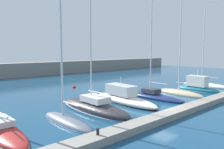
{
  "coord_description": "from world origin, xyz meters",
  "views": [
    {
      "loc": [
        -18.29,
        -12.65,
        6.01
      ],
      "look_at": [
        -1.4,
        5.87,
        3.31
      ],
      "focal_mm": 35.9,
      "sensor_mm": 36.0,
      "label": 1
    }
  ],
  "objects_px": {
    "motorboat_ivory_fifth": "(124,98)",
    "sailboat_navy_sixth": "(153,95)",
    "dock_bollard": "(98,132)",
    "sailboat_white_ninth": "(206,85)",
    "mooring_buoy_red": "(74,88)",
    "sailboat_sand_seventh": "(179,93)",
    "sailboat_slate_third": "(67,120)",
    "sailboat_charcoal_fourth": "(94,106)",
    "motorboat_teal_eighth": "(197,86)"
  },
  "relations": [
    {
      "from": "sailboat_sand_seventh",
      "to": "dock_bollard",
      "type": "distance_m",
      "value": 19.35
    },
    {
      "from": "motorboat_ivory_fifth",
      "to": "dock_bollard",
      "type": "relative_size",
      "value": 22.05
    },
    {
      "from": "motorboat_ivory_fifth",
      "to": "sailboat_navy_sixth",
      "type": "xyz_separation_m",
      "value": [
        4.55,
        -0.69,
        -0.15
      ]
    },
    {
      "from": "motorboat_teal_eighth",
      "to": "dock_bollard",
      "type": "xyz_separation_m",
      "value": [
        -22.95,
        -4.88,
        0.08
      ]
    },
    {
      "from": "sailboat_slate_third",
      "to": "sailboat_white_ninth",
      "type": "height_order",
      "value": "sailboat_white_ninth"
    },
    {
      "from": "motorboat_ivory_fifth",
      "to": "dock_bollard",
      "type": "xyz_separation_m",
      "value": [
        -9.4,
        -6.89,
        0.22
      ]
    },
    {
      "from": "sailboat_charcoal_fourth",
      "to": "sailboat_sand_seventh",
      "type": "distance_m",
      "value": 13.97
    },
    {
      "from": "sailboat_slate_third",
      "to": "sailboat_charcoal_fourth",
      "type": "distance_m",
      "value": 4.34
    },
    {
      "from": "dock_bollard",
      "to": "mooring_buoy_red",
      "type": "bearing_deg",
      "value": 61.17
    },
    {
      "from": "sailboat_navy_sixth",
      "to": "sailboat_sand_seventh",
      "type": "bearing_deg",
      "value": -101.6
    },
    {
      "from": "sailboat_charcoal_fourth",
      "to": "motorboat_ivory_fifth",
      "type": "distance_m",
      "value": 4.7
    },
    {
      "from": "mooring_buoy_red",
      "to": "motorboat_ivory_fifth",
      "type": "bearing_deg",
      "value": -96.44
    },
    {
      "from": "motorboat_teal_eighth",
      "to": "sailboat_slate_third",
      "type": "bearing_deg",
      "value": 89.67
    },
    {
      "from": "motorboat_ivory_fifth",
      "to": "sailboat_navy_sixth",
      "type": "relative_size",
      "value": 0.55
    },
    {
      "from": "sailboat_sand_seventh",
      "to": "motorboat_ivory_fifth",
      "type": "bearing_deg",
      "value": 82.89
    },
    {
      "from": "sailboat_charcoal_fourth",
      "to": "sailboat_white_ninth",
      "type": "relative_size",
      "value": 1.24
    },
    {
      "from": "sailboat_slate_third",
      "to": "motorboat_teal_eighth",
      "type": "height_order",
      "value": "sailboat_slate_third"
    },
    {
      "from": "motorboat_ivory_fifth",
      "to": "sailboat_sand_seventh",
      "type": "bearing_deg",
      "value": -97.09
    },
    {
      "from": "motorboat_ivory_fifth",
      "to": "sailboat_navy_sixth",
      "type": "distance_m",
      "value": 4.61
    },
    {
      "from": "sailboat_sand_seventh",
      "to": "sailboat_white_ninth",
      "type": "distance_m",
      "value": 9.24
    },
    {
      "from": "sailboat_slate_third",
      "to": "sailboat_navy_sixth",
      "type": "distance_m",
      "value": 13.35
    },
    {
      "from": "sailboat_charcoal_fourth",
      "to": "sailboat_sand_seventh",
      "type": "height_order",
      "value": "sailboat_charcoal_fourth"
    },
    {
      "from": "sailboat_slate_third",
      "to": "sailboat_charcoal_fourth",
      "type": "xyz_separation_m",
      "value": [
        4.06,
        1.52,
        0.22
      ]
    },
    {
      "from": "sailboat_navy_sixth",
      "to": "dock_bollard",
      "type": "xyz_separation_m",
      "value": [
        -13.95,
        -6.2,
        0.37
      ]
    },
    {
      "from": "sailboat_charcoal_fourth",
      "to": "motorboat_ivory_fifth",
      "type": "height_order",
      "value": "sailboat_charcoal_fourth"
    },
    {
      "from": "sailboat_charcoal_fourth",
      "to": "sailboat_white_ninth",
      "type": "height_order",
      "value": "sailboat_charcoal_fourth"
    },
    {
      "from": "sailboat_sand_seventh",
      "to": "dock_bollard",
      "type": "bearing_deg",
      "value": 108.81
    },
    {
      "from": "sailboat_navy_sixth",
      "to": "motorboat_teal_eighth",
      "type": "xyz_separation_m",
      "value": [
        8.99,
        -1.32,
        0.28
      ]
    },
    {
      "from": "dock_bollard",
      "to": "sailboat_sand_seventh",
      "type": "bearing_deg",
      "value": 15.64
    },
    {
      "from": "motorboat_ivory_fifth",
      "to": "sailboat_sand_seventh",
      "type": "xyz_separation_m",
      "value": [
        9.23,
        -1.67,
        -0.33
      ]
    },
    {
      "from": "motorboat_ivory_fifth",
      "to": "motorboat_teal_eighth",
      "type": "distance_m",
      "value": 13.7
    },
    {
      "from": "sailboat_charcoal_fourth",
      "to": "motorboat_teal_eighth",
      "type": "bearing_deg",
      "value": -94.78
    },
    {
      "from": "sailboat_slate_third",
      "to": "motorboat_teal_eighth",
      "type": "bearing_deg",
      "value": -90.33
    },
    {
      "from": "sailboat_white_ninth",
      "to": "mooring_buoy_red",
      "type": "height_order",
      "value": "sailboat_white_ninth"
    },
    {
      "from": "motorboat_teal_eighth",
      "to": "sailboat_navy_sixth",
      "type": "bearing_deg",
      "value": 81.58
    },
    {
      "from": "sailboat_charcoal_fourth",
      "to": "sailboat_navy_sixth",
      "type": "distance_m",
      "value": 9.24
    },
    {
      "from": "sailboat_slate_third",
      "to": "sailboat_sand_seventh",
      "type": "bearing_deg",
      "value": -89.32
    },
    {
      "from": "sailboat_charcoal_fourth",
      "to": "sailboat_slate_third",
      "type": "bearing_deg",
      "value": 110.77
    },
    {
      "from": "sailboat_charcoal_fourth",
      "to": "motorboat_ivory_fifth",
      "type": "bearing_deg",
      "value": -84.89
    },
    {
      "from": "motorboat_ivory_fifth",
      "to": "mooring_buoy_red",
      "type": "height_order",
      "value": "motorboat_ivory_fifth"
    },
    {
      "from": "sailboat_charcoal_fourth",
      "to": "dock_bollard",
      "type": "height_order",
      "value": "sailboat_charcoal_fourth"
    },
    {
      "from": "motorboat_ivory_fifth",
      "to": "mooring_buoy_red",
      "type": "distance_m",
      "value": 12.91
    },
    {
      "from": "sailboat_white_ninth",
      "to": "motorboat_teal_eighth",
      "type": "bearing_deg",
      "value": 99.42
    },
    {
      "from": "motorboat_ivory_fifth",
      "to": "sailboat_sand_seventh",
      "type": "distance_m",
      "value": 9.39
    },
    {
      "from": "sailboat_charcoal_fourth",
      "to": "sailboat_sand_seventh",
      "type": "bearing_deg",
      "value": -94.97
    },
    {
      "from": "sailboat_sand_seventh",
      "to": "sailboat_charcoal_fourth",
      "type": "bearing_deg",
      "value": 87.92
    },
    {
      "from": "sailboat_slate_third",
      "to": "sailboat_navy_sixth",
      "type": "relative_size",
      "value": 0.66
    },
    {
      "from": "sailboat_sand_seventh",
      "to": "mooring_buoy_red",
      "type": "height_order",
      "value": "sailboat_sand_seventh"
    },
    {
      "from": "sailboat_slate_third",
      "to": "motorboat_ivory_fifth",
      "type": "bearing_deg",
      "value": -77.74
    },
    {
      "from": "sailboat_slate_third",
      "to": "sailboat_sand_seventh",
      "type": "xyz_separation_m",
      "value": [
        17.97,
        0.24,
        0.02
      ]
    }
  ]
}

